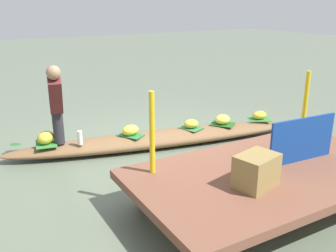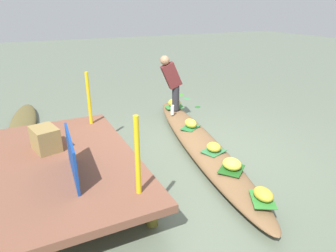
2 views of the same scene
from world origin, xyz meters
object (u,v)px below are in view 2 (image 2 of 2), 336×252
(moored_boat, at_px, (23,124))
(produce_crate, at_px, (45,139))
(banana_bunch_0, at_px, (214,147))
(banana_bunch_3, at_px, (232,164))
(banana_bunch_2, at_px, (174,103))
(banana_bunch_1, at_px, (191,123))
(vendor_boat, at_px, (200,143))
(market_banner, at_px, (72,156))
(water_bottle, at_px, (172,110))
(vendor_person, at_px, (172,80))
(banana_bunch_4, at_px, (263,194))

(moored_boat, distance_m, produce_crate, 2.39)
(banana_bunch_0, height_order, banana_bunch_3, banana_bunch_3)
(banana_bunch_2, height_order, banana_bunch_3, banana_bunch_2)
(banana_bunch_1, xyz_separation_m, banana_bunch_2, (1.26, -0.29, 0.01))
(banana_bunch_1, distance_m, produce_crate, 2.63)
(vendor_boat, xyz_separation_m, market_banner, (-0.71, 2.29, 0.60))
(moored_boat, height_order, banana_bunch_0, banana_bunch_0)
(banana_bunch_2, xyz_separation_m, market_banner, (-2.44, 2.67, 0.38))
(moored_boat, height_order, market_banner, market_banner)
(banana_bunch_1, xyz_separation_m, banana_bunch_3, (-1.63, 0.26, -0.00))
(market_banner, bearing_deg, water_bottle, -46.92)
(vendor_boat, bearing_deg, banana_bunch_1, 1.68)
(vendor_boat, bearing_deg, water_bottle, 6.99)
(banana_bunch_0, height_order, banana_bunch_2, banana_bunch_2)
(banana_bunch_2, bearing_deg, vendor_person, 136.34)
(banana_bunch_4, bearing_deg, moored_boat, 29.75)
(banana_bunch_2, distance_m, banana_bunch_3, 2.95)
(vendor_boat, relative_size, banana_bunch_4, 17.73)
(banana_bunch_4, bearing_deg, banana_bunch_2, -10.33)
(market_banner, bearing_deg, produce_crate, 17.38)
(vendor_boat, relative_size, water_bottle, 23.32)
(vendor_person, bearing_deg, moored_boat, 72.48)
(moored_boat, xyz_separation_m, banana_bunch_3, (-3.69, -2.65, 0.23))
(banana_bunch_3, relative_size, banana_bunch_4, 1.00)
(banana_bunch_0, xyz_separation_m, water_bottle, (1.86, -0.19, 0.03))
(vendor_person, height_order, produce_crate, vendor_person)
(banana_bunch_0, xyz_separation_m, banana_bunch_2, (2.30, -0.47, 0.02))
(vendor_person, relative_size, market_banner, 1.27)
(vendor_boat, distance_m, banana_bunch_4, 1.95)
(banana_bunch_2, height_order, banana_bunch_4, banana_bunch_2)
(moored_boat, distance_m, vendor_person, 3.30)
(banana_bunch_0, bearing_deg, banana_bunch_2, -11.52)
(vendor_boat, xyz_separation_m, banana_bunch_0, (-0.57, 0.09, 0.19))
(banana_bunch_2, relative_size, market_banner, 0.31)
(moored_boat, xyz_separation_m, market_banner, (-3.23, -0.54, 0.62))
(banana_bunch_1, height_order, produce_crate, produce_crate)
(banana_bunch_2, relative_size, banana_bunch_4, 1.06)
(moored_boat, height_order, vendor_person, vendor_person)
(banana_bunch_4, height_order, water_bottle, water_bottle)
(moored_boat, xyz_separation_m, banana_bunch_4, (-4.44, -2.54, 0.22))
(vendor_person, bearing_deg, banana_bunch_0, 171.75)
(banana_bunch_0, height_order, banana_bunch_1, banana_bunch_1)
(banana_bunch_0, relative_size, market_banner, 0.26)
(vendor_boat, relative_size, market_banner, 5.12)
(vendor_boat, relative_size, banana_bunch_0, 19.60)
(produce_crate, bearing_deg, banana_bunch_1, -84.41)
(banana_bunch_1, relative_size, banana_bunch_2, 0.96)
(banana_bunch_1, xyz_separation_m, banana_bunch_4, (-2.39, 0.37, -0.01))
(moored_boat, bearing_deg, vendor_person, -101.45)
(water_bottle, distance_m, market_banner, 3.14)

